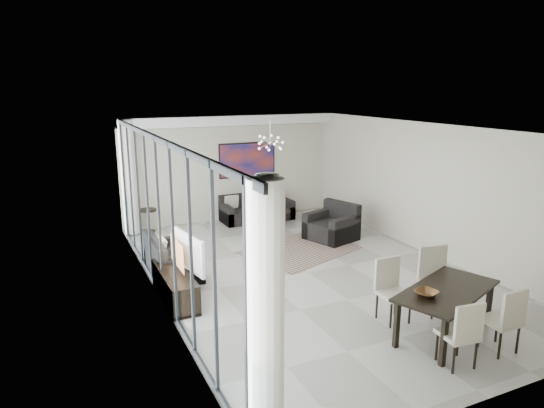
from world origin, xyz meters
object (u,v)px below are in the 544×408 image
coffee_table (272,216)px  dining_table (447,295)px  tv_console (175,286)px  sofa_main (257,211)px  television (183,253)px

coffee_table → dining_table: dining_table is taller
coffee_table → tv_console: tv_console is taller
coffee_table → sofa_main: bearing=120.6°
sofa_main → dining_table: bearing=-89.9°
sofa_main → tv_console: bearing=-128.6°
coffee_table → sofa_main: 0.53m
sofa_main → tv_console: size_ratio=1.21×
tv_console → dining_table: dining_table is taller
tv_console → television: (0.16, -0.02, 0.59)m
tv_console → television: television is taller
sofa_main → television: 5.33m
tv_console → dining_table: bearing=-41.4°
television → dining_table: size_ratio=0.57×
coffee_table → dining_table: 6.73m
coffee_table → tv_console: bearing=-134.1°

